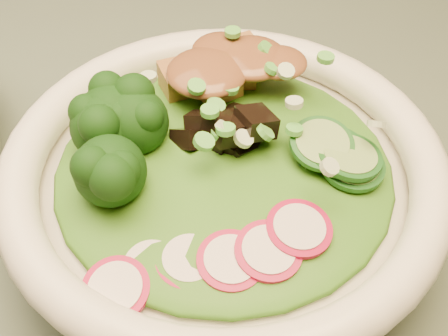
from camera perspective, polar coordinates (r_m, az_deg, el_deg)
name	(u,v)px	position (r m, az deg, el deg)	size (l,w,h in m)	color
dining_table	(419,233)	(0.61, 17.42, -5.69)	(1.20, 0.80, 0.75)	black
salad_bowl	(224,189)	(0.41, 0.00, -1.98)	(0.29, 0.29, 0.08)	white
lettuce_bed	(224,167)	(0.40, 0.00, 0.10)	(0.22, 0.22, 0.03)	#2F6A16
broccoli_florets	(116,149)	(0.39, -9.84, 1.69)	(0.08, 0.07, 0.05)	black
radish_slices	(228,253)	(0.35, 0.38, -7.81)	(0.12, 0.04, 0.02)	#A50C37
cucumber_slices	(336,155)	(0.39, 10.16, 1.19)	(0.07, 0.07, 0.04)	#88A55C
mushroom_heap	(224,136)	(0.39, 0.02, 2.98)	(0.07, 0.07, 0.04)	black
tofu_cubes	(228,84)	(0.44, 0.34, 7.66)	(0.10, 0.06, 0.04)	#A46F36
peanut_sauce	(228,68)	(0.43, 0.34, 9.10)	(0.07, 0.06, 0.02)	brown
scallion_garnish	(224,138)	(0.38, 0.00, 2.80)	(0.20, 0.20, 0.03)	#5ABB42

